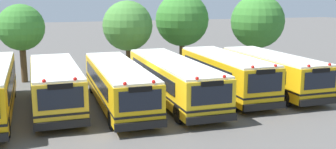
{
  "coord_description": "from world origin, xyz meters",
  "views": [
    {
      "loc": [
        -6.07,
        -22.04,
        6.16
      ],
      "look_at": [
        1.38,
        0.0,
        1.6
      ],
      "focal_mm": 42.44,
      "sensor_mm": 36.0,
      "label": 1
    }
  ],
  "objects_px": {
    "tree_1": "(21,27)",
    "tree_4": "(257,21)",
    "school_bus_2": "(118,83)",
    "tree_3": "(184,20)",
    "school_bus_5": "(272,71)",
    "school_bus_1": "(55,85)",
    "school_bus_4": "(225,73)",
    "tree_2": "(129,25)",
    "school_bus_3": "(173,78)"
  },
  "relations": [
    {
      "from": "school_bus_3",
      "to": "tree_2",
      "type": "xyz_separation_m",
      "value": [
        -0.37,
        9.74,
        2.52
      ]
    },
    {
      "from": "school_bus_5",
      "to": "tree_1",
      "type": "xyz_separation_m",
      "value": [
        -15.45,
        8.4,
        2.68
      ]
    },
    {
      "from": "school_bus_2",
      "to": "tree_4",
      "type": "relative_size",
      "value": 1.73
    },
    {
      "from": "school_bus_1",
      "to": "school_bus_5",
      "type": "bearing_deg",
      "value": 178.57
    },
    {
      "from": "school_bus_1",
      "to": "tree_4",
      "type": "xyz_separation_m",
      "value": [
        17.51,
        8.2,
        2.7
      ]
    },
    {
      "from": "school_bus_1",
      "to": "school_bus_2",
      "type": "xyz_separation_m",
      "value": [
        3.43,
        -0.41,
        -0.05
      ]
    },
    {
      "from": "school_bus_1",
      "to": "tree_4",
      "type": "height_order",
      "value": "tree_4"
    },
    {
      "from": "school_bus_5",
      "to": "school_bus_4",
      "type": "bearing_deg",
      "value": -1.18
    },
    {
      "from": "tree_1",
      "to": "tree_4",
      "type": "xyz_separation_m",
      "value": [
        19.29,
        0.09,
        0.03
      ]
    },
    {
      "from": "school_bus_4",
      "to": "tree_4",
      "type": "xyz_separation_m",
      "value": [
        7.18,
        8.4,
        2.66
      ]
    },
    {
      "from": "school_bus_4",
      "to": "school_bus_5",
      "type": "relative_size",
      "value": 0.99
    },
    {
      "from": "school_bus_2",
      "to": "tree_1",
      "type": "height_order",
      "value": "tree_1"
    },
    {
      "from": "tree_2",
      "to": "school_bus_5",
      "type": "bearing_deg",
      "value": -53.49
    },
    {
      "from": "school_bus_3",
      "to": "school_bus_4",
      "type": "bearing_deg",
      "value": -179.13
    },
    {
      "from": "tree_4",
      "to": "school_bus_1",
      "type": "bearing_deg",
      "value": -154.9
    },
    {
      "from": "school_bus_4",
      "to": "tree_2",
      "type": "relative_size",
      "value": 1.61
    },
    {
      "from": "tree_1",
      "to": "tree_2",
      "type": "distance_m",
      "value": 8.32
    },
    {
      "from": "school_bus_3",
      "to": "tree_3",
      "type": "height_order",
      "value": "tree_3"
    },
    {
      "from": "tree_2",
      "to": "tree_3",
      "type": "distance_m",
      "value": 5.38
    },
    {
      "from": "school_bus_4",
      "to": "school_bus_2",
      "type": "bearing_deg",
      "value": 2.42
    },
    {
      "from": "school_bus_5",
      "to": "school_bus_1",
      "type": "bearing_deg",
      "value": -0.97
    },
    {
      "from": "school_bus_3",
      "to": "school_bus_4",
      "type": "relative_size",
      "value": 1.23
    },
    {
      "from": "school_bus_3",
      "to": "tree_1",
      "type": "height_order",
      "value": "tree_1"
    },
    {
      "from": "tree_1",
      "to": "tree_2",
      "type": "xyz_separation_m",
      "value": [
        8.2,
        1.4,
        -0.18
      ]
    },
    {
      "from": "school_bus_2",
      "to": "school_bus_3",
      "type": "distance_m",
      "value": 3.37
    },
    {
      "from": "tree_1",
      "to": "tree_4",
      "type": "height_order",
      "value": "tree_4"
    },
    {
      "from": "school_bus_3",
      "to": "tree_4",
      "type": "xyz_separation_m",
      "value": [
        10.71,
        8.42,
        2.73
      ]
    },
    {
      "from": "school_bus_3",
      "to": "tree_3",
      "type": "xyz_separation_m",
      "value": [
        4.87,
        10.89,
        2.83
      ]
    },
    {
      "from": "school_bus_5",
      "to": "tree_3",
      "type": "xyz_separation_m",
      "value": [
        -2.0,
        10.95,
        2.82
      ]
    },
    {
      "from": "tree_3",
      "to": "tree_2",
      "type": "bearing_deg",
      "value": -167.63
    },
    {
      "from": "school_bus_2",
      "to": "tree_2",
      "type": "distance_m",
      "value": 10.67
    },
    {
      "from": "tree_2",
      "to": "school_bus_2",
      "type": "bearing_deg",
      "value": -106.78
    },
    {
      "from": "school_bus_3",
      "to": "school_bus_2",
      "type": "bearing_deg",
      "value": 3.75
    },
    {
      "from": "school_bus_3",
      "to": "tree_4",
      "type": "distance_m",
      "value": 13.9
    },
    {
      "from": "school_bus_4",
      "to": "tree_2",
      "type": "distance_m",
      "value": 10.75
    },
    {
      "from": "school_bus_1",
      "to": "tree_2",
      "type": "xyz_separation_m",
      "value": [
        6.42,
        9.52,
        2.49
      ]
    },
    {
      "from": "tree_1",
      "to": "tree_4",
      "type": "distance_m",
      "value": 19.29
    },
    {
      "from": "tree_2",
      "to": "tree_1",
      "type": "bearing_deg",
      "value": -170.32
    },
    {
      "from": "tree_4",
      "to": "school_bus_4",
      "type": "bearing_deg",
      "value": -130.5
    },
    {
      "from": "tree_1",
      "to": "tree_2",
      "type": "bearing_deg",
      "value": 9.68
    },
    {
      "from": "tree_2",
      "to": "tree_3",
      "type": "height_order",
      "value": "tree_3"
    },
    {
      "from": "tree_1",
      "to": "tree_2",
      "type": "height_order",
      "value": "tree_2"
    },
    {
      "from": "tree_1",
      "to": "school_bus_5",
      "type": "bearing_deg",
      "value": -28.52
    },
    {
      "from": "school_bus_1",
      "to": "tree_2",
      "type": "height_order",
      "value": "tree_2"
    },
    {
      "from": "tree_3",
      "to": "tree_4",
      "type": "xyz_separation_m",
      "value": [
        5.84,
        -2.46,
        -0.1
      ]
    },
    {
      "from": "school_bus_2",
      "to": "tree_3",
      "type": "bearing_deg",
      "value": -125.7
    },
    {
      "from": "school_bus_4",
      "to": "school_bus_3",
      "type": "bearing_deg",
      "value": 1.02
    },
    {
      "from": "tree_1",
      "to": "tree_3",
      "type": "distance_m",
      "value": 13.69
    },
    {
      "from": "school_bus_4",
      "to": "school_bus_5",
      "type": "bearing_deg",
      "value": 179.3
    },
    {
      "from": "school_bus_1",
      "to": "tree_3",
      "type": "bearing_deg",
      "value": -137.83
    }
  ]
}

